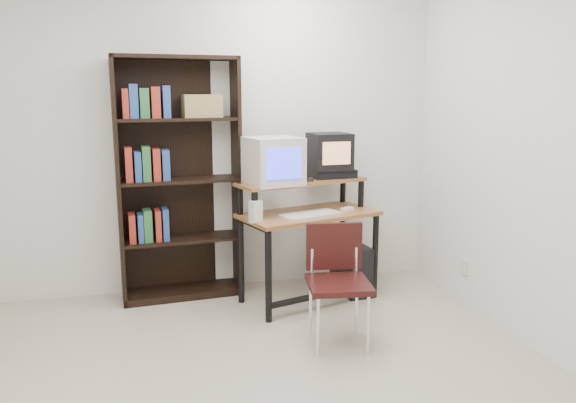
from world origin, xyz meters
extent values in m
cube|color=silver|center=(0.00, 2.00, 1.30)|extent=(4.00, 0.01, 2.60)
cube|color=silver|center=(0.00, -2.00, 1.30)|extent=(4.00, 0.01, 2.60)
cube|color=#996032|center=(0.78, 1.49, 0.72)|extent=(1.20, 0.84, 0.03)
cube|color=#996032|center=(0.75, 1.59, 0.97)|extent=(1.13, 0.63, 0.02)
cylinder|color=black|center=(0.37, 1.12, 0.36)|extent=(0.05, 0.05, 0.72)
cylinder|color=black|center=(1.33, 1.42, 0.36)|extent=(0.05, 0.05, 0.72)
cylinder|color=black|center=(0.23, 1.56, 0.49)|extent=(0.05, 0.05, 0.98)
cylinder|color=black|center=(1.19, 1.86, 0.49)|extent=(0.05, 0.05, 0.98)
cylinder|color=black|center=(0.85, 1.27, 0.12)|extent=(0.97, 0.35, 0.05)
cube|color=beige|center=(0.50, 1.53, 1.15)|extent=(0.47, 0.47, 0.37)
cube|color=#2C3AEB|center=(0.54, 1.33, 1.15)|extent=(0.29, 0.08, 0.23)
cube|color=black|center=(1.03, 1.70, 1.01)|extent=(0.38, 0.29, 0.08)
cube|color=black|center=(1.01, 1.70, 1.20)|extent=(0.34, 0.33, 0.30)
cube|color=tan|center=(1.02, 1.54, 1.20)|extent=(0.24, 0.03, 0.18)
cylinder|color=#26262B|center=(0.77, 1.55, 0.99)|extent=(0.16, 0.16, 0.05)
cube|color=beige|center=(0.76, 1.36, 0.74)|extent=(0.51, 0.35, 0.03)
cube|color=black|center=(1.11, 1.48, 0.72)|extent=(0.28, 0.26, 0.01)
cube|color=white|center=(1.11, 1.50, 0.74)|extent=(0.12, 0.10, 0.03)
cube|color=beige|center=(0.31, 1.30, 0.80)|extent=(0.10, 0.10, 0.17)
cube|color=black|center=(1.19, 1.59, 0.21)|extent=(0.25, 0.47, 0.42)
cube|color=black|center=(0.75, 0.62, 0.43)|extent=(0.45, 0.45, 0.04)
cube|color=black|center=(0.77, 0.80, 0.64)|extent=(0.39, 0.08, 0.33)
cylinder|color=silver|center=(0.56, 0.48, 0.21)|extent=(0.02, 0.02, 0.41)
cylinder|color=silver|center=(0.89, 0.44, 0.21)|extent=(0.02, 0.02, 0.41)
cylinder|color=silver|center=(0.61, 0.80, 0.21)|extent=(0.02, 0.02, 0.41)
cylinder|color=silver|center=(0.93, 0.76, 0.21)|extent=(0.02, 0.02, 0.41)
cube|color=black|center=(-0.69, 1.79, 0.98)|extent=(0.06, 0.33, 1.96)
cube|color=black|center=(0.26, 1.87, 0.98)|extent=(0.06, 0.33, 1.96)
cube|color=black|center=(-0.23, 1.98, 0.98)|extent=(0.98, 0.11, 1.96)
cube|color=black|center=(-0.22, 1.83, 1.95)|extent=(1.01, 0.41, 0.03)
cube|color=black|center=(-0.22, 1.83, 0.03)|extent=(1.01, 0.41, 0.06)
cube|color=black|center=(-0.22, 1.83, 0.49)|extent=(0.94, 0.39, 0.02)
cube|color=black|center=(-0.22, 1.83, 0.98)|extent=(0.94, 0.39, 0.02)
cube|color=black|center=(-0.22, 1.83, 1.47)|extent=(0.94, 0.39, 0.02)
cube|color=olive|center=(-0.02, 1.85, 1.57)|extent=(0.32, 0.27, 0.18)
cube|color=beige|center=(1.99, 1.15, 0.30)|extent=(0.02, 0.08, 0.12)
camera|label=1|loc=(-0.40, -2.75, 1.69)|focal=35.00mm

